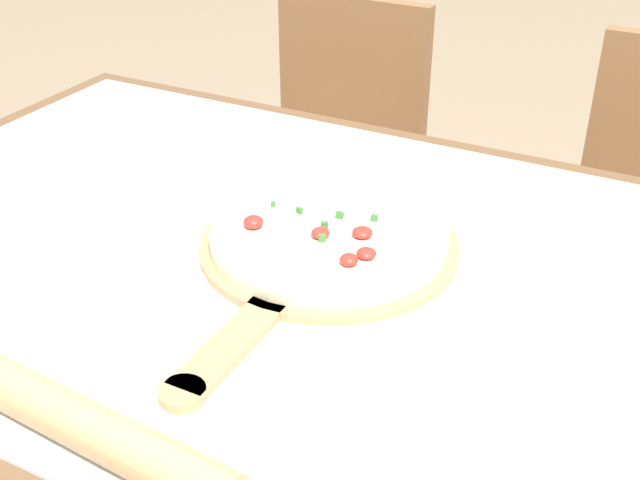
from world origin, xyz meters
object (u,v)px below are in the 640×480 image
(pizza, at_px, (330,233))
(rolling_pin, at_px, (80,423))
(chair_left, at_px, (334,161))
(pizza_peel, at_px, (323,253))

(pizza, height_order, rolling_pin, rolling_pin)
(rolling_pin, relative_size, chair_left, 0.51)
(pizza, bearing_deg, pizza_peel, -90.17)
(pizza_peel, relative_size, pizza, 1.67)
(pizza_peel, xyz_separation_m, chair_left, (-0.37, 0.78, -0.27))
(pizza_peel, bearing_deg, pizza, 89.83)
(rolling_pin, bearing_deg, pizza, 83.31)
(pizza_peel, relative_size, chair_left, 0.60)
(pizza, xyz_separation_m, rolling_pin, (-0.05, -0.42, -0.00))
(pizza_peel, bearing_deg, chair_left, 115.39)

